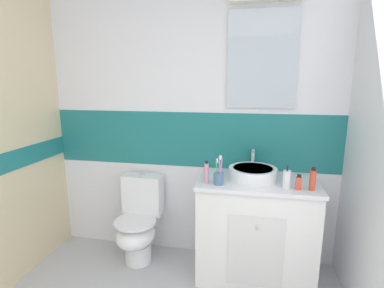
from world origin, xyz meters
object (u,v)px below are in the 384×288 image
at_px(sink_basin, 253,173).
at_px(perfume_flask_small, 299,182).
at_px(toothpaste_tube_upright, 206,173).
at_px(soap_dispenser, 287,179).
at_px(toilet, 139,223).
at_px(deodorant_spray_can, 313,180).
at_px(toothbrush_cup, 219,177).

relative_size(sink_basin, perfume_flask_small, 3.73).
distance_m(sink_basin, toothpaste_tube_upright, 0.39).
bearing_deg(soap_dispenser, toothpaste_tube_upright, -178.89).
xyz_separation_m(toilet, deodorant_spray_can, (1.41, -0.18, 0.56)).
relative_size(toothbrush_cup, soap_dispenser, 1.34).
distance_m(toothpaste_tube_upright, deodorant_spray_can, 0.77).
bearing_deg(soap_dispenser, toothbrush_cup, -177.97).
xyz_separation_m(sink_basin, toilet, (-0.99, 0.02, -0.54)).
bearing_deg(deodorant_spray_can, soap_dispenser, 176.47).
bearing_deg(toilet, sink_basin, -1.03).
distance_m(soap_dispenser, deodorant_spray_can, 0.18).
bearing_deg(toothbrush_cup, soap_dispenser, 2.03).
height_order(toothbrush_cup, soap_dispenser, toothbrush_cup).
distance_m(toilet, deodorant_spray_can, 1.53).
bearing_deg(toothpaste_tube_upright, perfume_flask_small, -0.67).
height_order(soap_dispenser, perfume_flask_small, soap_dispenser).
bearing_deg(perfume_flask_small, deodorant_spray_can, 5.09).
height_order(toilet, perfume_flask_small, perfume_flask_small).
xyz_separation_m(toilet, perfume_flask_small, (1.32, -0.19, 0.54)).
relative_size(soap_dispenser, perfume_flask_small, 1.52).
relative_size(toilet, perfume_flask_small, 6.92).
distance_m(perfume_flask_small, deodorant_spray_can, 0.10).
xyz_separation_m(toothbrush_cup, toothpaste_tube_upright, (-0.10, 0.01, 0.03)).
bearing_deg(toilet, toothbrush_cup, -14.39).
bearing_deg(toothbrush_cup, toothpaste_tube_upright, 176.36).
height_order(toothpaste_tube_upright, deodorant_spray_can, toothpaste_tube_upright).
bearing_deg(toothpaste_tube_upright, soap_dispenser, 1.11).
bearing_deg(toothpaste_tube_upright, toilet, 164.09).
xyz_separation_m(perfume_flask_small, toothpaste_tube_upright, (-0.67, 0.01, 0.03)).
bearing_deg(toothpaste_tube_upright, deodorant_spray_can, 0.05).
relative_size(sink_basin, deodorant_spray_can, 2.54).
relative_size(toilet, toothbrush_cup, 3.40).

